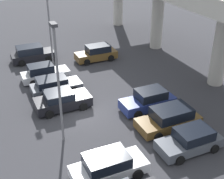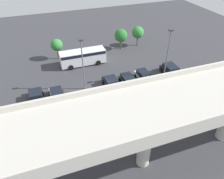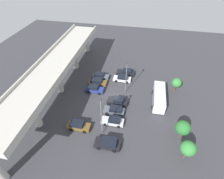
{
  "view_description": "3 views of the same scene",
  "coord_description": "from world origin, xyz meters",
  "px_view_note": "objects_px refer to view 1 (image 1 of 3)",
  "views": [
    {
      "loc": [
        19.48,
        -6.53,
        13.13
      ],
      "look_at": [
        -1.43,
        2.98,
        0.82
      ],
      "focal_mm": 50.0,
      "sensor_mm": 36.0,
      "label": 1
    },
    {
      "loc": [
        7.91,
        25.1,
        19.89
      ],
      "look_at": [
        -0.44,
        2.07,
        2.16
      ],
      "focal_mm": 35.0,
      "sensor_mm": 36.0,
      "label": 2
    },
    {
      "loc": [
        -28.92,
        -5.46,
        27.58
      ],
      "look_at": [
        0.48,
        0.4,
        2.06
      ],
      "focal_mm": 28.0,
      "sensor_mm": 36.0,
      "label": 3
    }
  ],
  "objects_px": {
    "parked_car_1": "(97,53)",
    "parked_car_9": "(190,140)",
    "parked_car_6": "(169,119)",
    "parked_car_3": "(55,85)",
    "parked_car_7": "(108,166)",
    "parked_car_4": "(62,100)",
    "lamp_post_near_aisle": "(49,18)",
    "lamp_post_mid_lot": "(58,77)",
    "parked_car_0": "(32,54)",
    "parked_car_5": "(148,100)",
    "parked_car_2": "(44,73)"
  },
  "relations": [
    {
      "from": "parked_car_1",
      "to": "parked_car_9",
      "type": "xyz_separation_m",
      "value": [
        16.53,
        -0.12,
        -0.08
      ]
    },
    {
      "from": "parked_car_6",
      "to": "parked_car_9",
      "type": "xyz_separation_m",
      "value": [
        2.66,
        -0.14,
        -0.05
      ]
    },
    {
      "from": "parked_car_3",
      "to": "parked_car_6",
      "type": "bearing_deg",
      "value": -54.61
    },
    {
      "from": "parked_car_6",
      "to": "parked_car_7",
      "type": "distance_m",
      "value": 6.56
    },
    {
      "from": "parked_car_6",
      "to": "parked_car_4",
      "type": "bearing_deg",
      "value": -42.79
    },
    {
      "from": "parked_car_1",
      "to": "lamp_post_near_aisle",
      "type": "height_order",
      "value": "lamp_post_near_aisle"
    },
    {
      "from": "parked_car_7",
      "to": "lamp_post_mid_lot",
      "type": "height_order",
      "value": "lamp_post_mid_lot"
    },
    {
      "from": "parked_car_7",
      "to": "parked_car_9",
      "type": "bearing_deg",
      "value": 0.31
    },
    {
      "from": "parked_car_4",
      "to": "parked_car_6",
      "type": "bearing_deg",
      "value": -42.79
    },
    {
      "from": "parked_car_1",
      "to": "parked_car_0",
      "type": "bearing_deg",
      "value": -22.69
    },
    {
      "from": "parked_car_5",
      "to": "parked_car_7",
      "type": "bearing_deg",
      "value": 43.09
    },
    {
      "from": "parked_car_1",
      "to": "parked_car_4",
      "type": "height_order",
      "value": "parked_car_1"
    },
    {
      "from": "parked_car_3",
      "to": "lamp_post_near_aisle",
      "type": "relative_size",
      "value": 0.49
    },
    {
      "from": "lamp_post_mid_lot",
      "to": "parked_car_3",
      "type": "bearing_deg",
      "value": 169.19
    },
    {
      "from": "parked_car_1",
      "to": "parked_car_6",
      "type": "distance_m",
      "value": 13.87
    },
    {
      "from": "parked_car_3",
      "to": "parked_car_9",
      "type": "relative_size",
      "value": 1.0
    },
    {
      "from": "parked_car_5",
      "to": "parked_car_1",
      "type": "bearing_deg",
      "value": -90.22
    },
    {
      "from": "parked_car_1",
      "to": "parked_car_7",
      "type": "relative_size",
      "value": 0.99
    },
    {
      "from": "parked_car_9",
      "to": "lamp_post_near_aisle",
      "type": "xyz_separation_m",
      "value": [
        -16.77,
        -4.62,
        4.42
      ]
    },
    {
      "from": "parked_car_1",
      "to": "parked_car_4",
      "type": "bearing_deg",
      "value": 52.39
    },
    {
      "from": "parked_car_2",
      "to": "lamp_post_mid_lot",
      "type": "bearing_deg",
      "value": -96.11
    },
    {
      "from": "parked_car_1",
      "to": "parked_car_3",
      "type": "distance_m",
      "value": 8.06
    },
    {
      "from": "parked_car_0",
      "to": "parked_car_5",
      "type": "height_order",
      "value": "parked_car_0"
    },
    {
      "from": "parked_car_0",
      "to": "parked_car_3",
      "type": "relative_size",
      "value": 1.04
    },
    {
      "from": "parked_car_4",
      "to": "lamp_post_mid_lot",
      "type": "bearing_deg",
      "value": -105.47
    },
    {
      "from": "parked_car_1",
      "to": "parked_car_9",
      "type": "bearing_deg",
      "value": 89.58
    },
    {
      "from": "parked_car_1",
      "to": "parked_car_4",
      "type": "distance_m",
      "value": 10.21
    },
    {
      "from": "parked_car_0",
      "to": "parked_car_4",
      "type": "bearing_deg",
      "value": -89.23
    },
    {
      "from": "parked_car_3",
      "to": "parked_car_1",
      "type": "bearing_deg",
      "value": 41.37
    },
    {
      "from": "parked_car_3",
      "to": "lamp_post_mid_lot",
      "type": "xyz_separation_m",
      "value": [
        6.79,
        -1.3,
        4.06
      ]
    },
    {
      "from": "parked_car_1",
      "to": "parked_car_5",
      "type": "height_order",
      "value": "parked_car_5"
    },
    {
      "from": "parked_car_0",
      "to": "lamp_post_near_aisle",
      "type": "bearing_deg",
      "value": -56.09
    },
    {
      "from": "lamp_post_mid_lot",
      "to": "lamp_post_near_aisle",
      "type": "bearing_deg",
      "value": 168.09
    },
    {
      "from": "parked_car_2",
      "to": "parked_car_9",
      "type": "bearing_deg",
      "value": -66.27
    },
    {
      "from": "lamp_post_near_aisle",
      "to": "parked_car_9",
      "type": "bearing_deg",
      "value": 15.4
    },
    {
      "from": "parked_car_9",
      "to": "parked_car_2",
      "type": "bearing_deg",
      "value": -66.27
    },
    {
      "from": "parked_car_1",
      "to": "lamp_post_near_aisle",
      "type": "distance_m",
      "value": 6.43
    },
    {
      "from": "parked_car_2",
      "to": "parked_car_9",
      "type": "xyz_separation_m",
      "value": [
        14.08,
        6.19,
        -0.02
      ]
    },
    {
      "from": "parked_car_3",
      "to": "parked_car_7",
      "type": "xyz_separation_m",
      "value": [
        11.24,
        0.09,
        0.02
      ]
    },
    {
      "from": "parked_car_0",
      "to": "parked_car_7",
      "type": "distance_m",
      "value": 19.24
    },
    {
      "from": "lamp_post_mid_lot",
      "to": "parked_car_1",
      "type": "bearing_deg",
      "value": 148.78
    },
    {
      "from": "parked_car_5",
      "to": "parked_car_9",
      "type": "xyz_separation_m",
      "value": [
        5.5,
        -0.08,
        -0.07
      ]
    },
    {
      "from": "parked_car_0",
      "to": "lamp_post_mid_lot",
      "type": "bearing_deg",
      "value": -93.76
    },
    {
      "from": "parked_car_3",
      "to": "parked_car_9",
      "type": "bearing_deg",
      "value": -62.13
    },
    {
      "from": "parked_car_3",
      "to": "parked_car_4",
      "type": "relative_size",
      "value": 0.98
    },
    {
      "from": "parked_car_2",
      "to": "parked_car_4",
      "type": "height_order",
      "value": "parked_car_2"
    },
    {
      "from": "parked_car_0",
      "to": "parked_car_3",
      "type": "distance_m",
      "value": 8.0
    },
    {
      "from": "parked_car_1",
      "to": "lamp_post_near_aisle",
      "type": "xyz_separation_m",
      "value": [
        -0.23,
        -4.74,
        4.34
      ]
    },
    {
      "from": "parked_car_5",
      "to": "lamp_post_mid_lot",
      "type": "relative_size",
      "value": 0.53
    },
    {
      "from": "parked_car_4",
      "to": "parked_car_2",
      "type": "bearing_deg",
      "value": 90.83
    }
  ]
}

